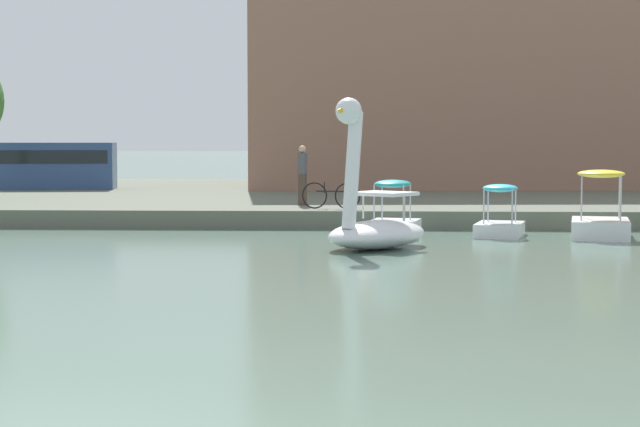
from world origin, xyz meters
The scene contains 9 objects.
shore_bank_far centered at (0.00, 32.19, 0.25)m, with size 110.02×24.05×0.51m, color #5B6051.
swan_boat centered at (3.05, 15.32, 0.60)m, with size 2.98×3.27×3.28m.
pedal_boat_teal centered at (3.52, 18.30, 0.43)m, with size 1.54×2.26×1.41m.
pedal_boat_cyan centered at (6.19, 18.48, 0.40)m, with size 1.48×1.92×1.31m.
pedal_boat_yellow centered at (8.61, 18.21, 0.47)m, with size 1.77×2.43×1.67m.
person_on_path centered at (1.01, 22.67, 1.41)m, with size 0.28×0.28×1.75m.
bicycle_parked centered at (1.90, 21.04, 0.88)m, with size 1.64×0.50×0.75m.
parked_van centered at (-9.33, 32.65, 1.49)m, with size 4.79×2.53×1.82m.
apartment_block centered at (9.93, 38.27, 5.49)m, with size 23.94×12.18×9.97m, color #996B56.
Camera 1 is at (2.88, -7.09, 2.33)m, focal length 57.52 mm.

